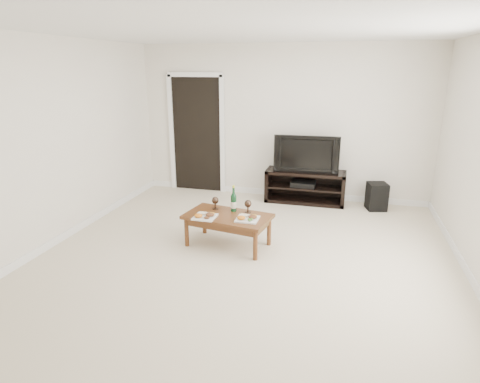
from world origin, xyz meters
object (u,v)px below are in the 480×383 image
object	(u,v)px
media_console	(305,187)
subwoofer	(377,196)
coffee_table	(228,230)
television	(307,153)

from	to	relation	value
media_console	subwoofer	size ratio (longest dim) A/B	3.01
coffee_table	television	bearing A→B (deg)	68.89
television	media_console	bearing A→B (deg)	0.00
television	coffee_table	world-z (taller)	television
media_console	television	distance (m)	0.58
media_console	subwoofer	xyz separation A→B (m)	(1.16, -0.08, -0.05)
television	subwoofer	distance (m)	1.33
media_console	coffee_table	size ratio (longest dim) A/B	1.23
media_console	coffee_table	bearing A→B (deg)	-111.11
media_console	subwoofer	world-z (taller)	media_console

